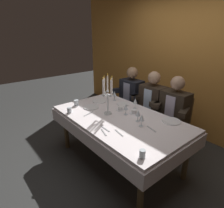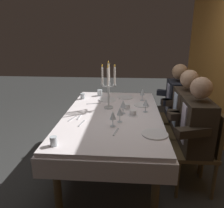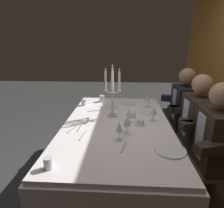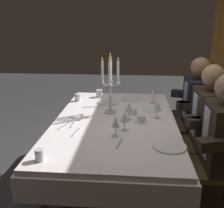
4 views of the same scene
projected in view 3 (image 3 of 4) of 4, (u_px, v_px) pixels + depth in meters
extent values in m
plane|color=#343534|center=(117.00, 181.00, 2.28)|extent=(12.00, 12.00, 0.00)
cube|color=white|center=(117.00, 124.00, 2.06)|extent=(1.90, 1.10, 0.04)
cube|color=white|center=(117.00, 134.00, 2.09)|extent=(1.94, 1.14, 0.18)
cylinder|color=brown|center=(91.00, 124.00, 2.99)|extent=(0.07, 0.07, 0.70)
cylinder|color=brown|center=(147.00, 125.00, 2.94)|extent=(0.07, 0.07, 0.70)
cylinder|color=silver|center=(112.00, 115.00, 2.23)|extent=(0.11, 0.11, 0.02)
cylinder|color=silver|center=(112.00, 103.00, 2.18)|extent=(0.02, 0.02, 0.28)
cylinder|color=silver|center=(112.00, 87.00, 2.13)|extent=(0.04, 0.04, 0.02)
cylinder|color=white|center=(112.00, 77.00, 2.09)|extent=(0.02, 0.02, 0.20)
ellipsoid|color=yellow|center=(112.00, 66.00, 2.06)|extent=(0.02, 0.02, 0.03)
cylinder|color=silver|center=(112.00, 93.00, 2.11)|extent=(0.08, 0.01, 0.01)
cylinder|color=silver|center=(112.00, 93.00, 2.07)|extent=(0.04, 0.04, 0.02)
cylinder|color=white|center=(112.00, 82.00, 2.03)|extent=(0.02, 0.02, 0.20)
ellipsoid|color=yellow|center=(112.00, 71.00, 2.00)|extent=(0.02, 0.02, 0.03)
cylinder|color=silver|center=(116.00, 93.00, 2.14)|extent=(0.01, 0.07, 0.01)
cylinder|color=silver|center=(119.00, 91.00, 2.13)|extent=(0.04, 0.04, 0.02)
cylinder|color=white|center=(119.00, 81.00, 2.10)|extent=(0.02, 0.02, 0.20)
ellipsoid|color=yellow|center=(119.00, 70.00, 2.06)|extent=(0.02, 0.02, 0.03)
cylinder|color=silver|center=(113.00, 92.00, 2.18)|extent=(0.08, 0.01, 0.01)
cylinder|color=silver|center=(113.00, 89.00, 2.21)|extent=(0.04, 0.04, 0.02)
cylinder|color=white|center=(113.00, 80.00, 2.18)|extent=(0.02, 0.02, 0.20)
ellipsoid|color=yellow|center=(113.00, 69.00, 2.14)|extent=(0.02, 0.02, 0.03)
cylinder|color=silver|center=(109.00, 93.00, 2.15)|extent=(0.01, 0.07, 0.01)
cylinder|color=silver|center=(106.00, 91.00, 2.14)|extent=(0.04, 0.04, 0.02)
cylinder|color=white|center=(105.00, 81.00, 2.11)|extent=(0.02, 0.02, 0.20)
ellipsoid|color=yellow|center=(105.00, 70.00, 2.07)|extent=(0.02, 0.02, 0.03)
cylinder|color=white|center=(170.00, 150.00, 1.51)|extent=(0.24, 0.24, 0.01)
cylinder|color=white|center=(110.00, 106.00, 2.56)|extent=(0.24, 0.24, 0.01)
cylinder|color=white|center=(129.00, 103.00, 2.68)|extent=(0.23, 0.23, 0.01)
cylinder|color=white|center=(148.00, 112.00, 2.33)|extent=(0.20, 0.20, 0.01)
cylinder|color=silver|center=(126.00, 133.00, 1.80)|extent=(0.06, 0.06, 0.00)
cylinder|color=silver|center=(127.00, 129.00, 1.79)|extent=(0.01, 0.01, 0.07)
cone|color=silver|center=(127.00, 121.00, 1.77)|extent=(0.07, 0.07, 0.08)
cylinder|color=silver|center=(129.00, 123.00, 2.05)|extent=(0.06, 0.06, 0.00)
cylinder|color=silver|center=(129.00, 119.00, 2.03)|extent=(0.01, 0.01, 0.07)
cone|color=silver|center=(129.00, 112.00, 2.01)|extent=(0.07, 0.07, 0.08)
cylinder|color=maroon|center=(129.00, 114.00, 2.02)|extent=(0.04, 0.04, 0.03)
cylinder|color=silver|center=(147.00, 107.00, 2.55)|extent=(0.06, 0.06, 0.00)
cylinder|color=silver|center=(147.00, 104.00, 2.54)|extent=(0.01, 0.01, 0.07)
cone|color=silver|center=(148.00, 98.00, 2.52)|extent=(0.07, 0.07, 0.08)
cylinder|color=silver|center=(119.00, 139.00, 1.69)|extent=(0.06, 0.06, 0.00)
cylinder|color=silver|center=(119.00, 135.00, 1.68)|extent=(0.01, 0.01, 0.07)
cone|color=silver|center=(119.00, 127.00, 1.65)|extent=(0.07, 0.07, 0.08)
cylinder|color=#E0D172|center=(119.00, 129.00, 1.66)|extent=(0.04, 0.04, 0.03)
cylinder|color=silver|center=(153.00, 120.00, 2.10)|extent=(0.06, 0.06, 0.00)
cylinder|color=silver|center=(153.00, 117.00, 2.09)|extent=(0.01, 0.01, 0.07)
cone|color=silver|center=(154.00, 110.00, 2.07)|extent=(0.07, 0.07, 0.08)
cylinder|color=silver|center=(84.00, 102.00, 2.61)|extent=(0.06, 0.06, 0.08)
cylinder|color=silver|center=(48.00, 163.00, 1.29)|extent=(0.06, 0.06, 0.08)
cylinder|color=silver|center=(102.00, 99.00, 2.77)|extent=(0.07, 0.07, 0.09)
cylinder|color=white|center=(140.00, 125.00, 1.99)|extent=(0.12, 0.12, 0.01)
cylinder|color=white|center=(140.00, 122.00, 1.99)|extent=(0.08, 0.08, 0.05)
torus|color=white|center=(141.00, 123.00, 1.94)|extent=(0.04, 0.01, 0.04)
cylinder|color=white|center=(132.00, 117.00, 2.20)|extent=(0.12, 0.12, 0.01)
cylinder|color=white|center=(132.00, 114.00, 2.19)|extent=(0.08, 0.08, 0.05)
torus|color=white|center=(133.00, 116.00, 2.14)|extent=(0.04, 0.01, 0.04)
cube|color=#B7B7BC|center=(96.00, 111.00, 2.40)|extent=(0.07, 0.19, 0.01)
cube|color=#B7B7BC|center=(124.00, 147.00, 1.56)|extent=(0.17, 0.05, 0.01)
cube|color=#B7B7BC|center=(72.00, 129.00, 1.88)|extent=(0.17, 0.07, 0.01)
cube|color=#B7B7BC|center=(83.00, 136.00, 1.75)|extent=(0.17, 0.05, 0.01)
cube|color=#B7B7BC|center=(80.00, 127.00, 1.93)|extent=(0.17, 0.02, 0.01)
cylinder|color=brown|center=(164.00, 134.00, 2.96)|extent=(0.04, 0.04, 0.42)
cylinder|color=brown|center=(170.00, 146.00, 2.62)|extent=(0.04, 0.04, 0.42)
cylinder|color=brown|center=(188.00, 135.00, 2.94)|extent=(0.04, 0.04, 0.42)
cylinder|color=brown|center=(197.00, 147.00, 2.60)|extent=(0.04, 0.04, 0.42)
cube|color=brown|center=(181.00, 126.00, 2.71)|extent=(0.42, 0.42, 0.04)
cube|color=brown|center=(198.00, 110.00, 2.62)|extent=(0.38, 0.04, 0.44)
cube|color=black|center=(184.00, 106.00, 2.62)|extent=(0.42, 0.26, 0.54)
cube|color=#9397B3|center=(174.00, 104.00, 2.62)|extent=(0.16, 0.01, 0.40)
sphere|color=#967253|center=(187.00, 76.00, 2.50)|extent=(0.21, 0.21, 0.21)
cube|color=black|center=(173.00, 99.00, 2.82)|extent=(0.19, 0.34, 0.08)
cube|color=black|center=(181.00, 108.00, 2.40)|extent=(0.19, 0.34, 0.08)
cylinder|color=brown|center=(172.00, 152.00, 2.47)|extent=(0.04, 0.04, 0.42)
cylinder|color=brown|center=(180.00, 170.00, 2.13)|extent=(0.04, 0.04, 0.42)
cylinder|color=brown|center=(201.00, 153.00, 2.45)|extent=(0.04, 0.04, 0.42)
cylinder|color=brown|center=(214.00, 171.00, 2.11)|extent=(0.04, 0.04, 0.42)
cube|color=brown|center=(194.00, 144.00, 2.22)|extent=(0.42, 0.42, 0.04)
cube|color=brown|center=(214.00, 125.00, 2.14)|extent=(0.38, 0.04, 0.44)
cube|color=#2F251D|center=(197.00, 120.00, 2.14)|extent=(0.42, 0.26, 0.54)
cube|color=silver|center=(185.00, 118.00, 2.14)|extent=(0.16, 0.01, 0.40)
sphere|color=tan|center=(202.00, 84.00, 2.01)|extent=(0.21, 0.21, 0.21)
cube|color=#2F251D|center=(183.00, 110.00, 2.34)|extent=(0.19, 0.34, 0.08)
cube|color=#2F251D|center=(195.00, 125.00, 1.92)|extent=(0.19, 0.34, 0.08)
cylinder|color=brown|center=(182.00, 174.00, 2.06)|extent=(0.04, 0.04, 0.42)
cylinder|color=brown|center=(194.00, 201.00, 1.72)|extent=(0.04, 0.04, 0.42)
cylinder|color=brown|center=(217.00, 176.00, 2.04)|extent=(0.04, 0.04, 0.42)
cube|color=brown|center=(210.00, 167.00, 1.81)|extent=(0.42, 0.42, 0.04)
cube|color=#2B241B|center=(215.00, 139.00, 1.72)|extent=(0.42, 0.26, 0.54)
cube|color=#BAB2CA|center=(200.00, 136.00, 1.72)|extent=(0.16, 0.01, 0.40)
sphere|color=tan|center=(223.00, 95.00, 1.60)|extent=(0.21, 0.21, 0.21)
cube|color=#2B241B|center=(195.00, 125.00, 1.92)|extent=(0.19, 0.34, 0.08)
cube|color=#2B241B|center=(215.00, 147.00, 1.51)|extent=(0.19, 0.34, 0.08)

